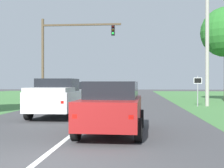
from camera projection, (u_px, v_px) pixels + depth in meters
The scene contains 8 objects.
ground_plane at pixel (100, 113), 17.74m from camera, with size 120.00×120.00×0.00m, color #424244.
lane_centre_stripe at pixel (39, 161), 6.78m from camera, with size 0.16×40.43×0.01m, color white.
red_suv_near at pixel (113, 106), 10.51m from camera, with size 2.25×4.65×1.82m.
pickup_truck_lead at pixel (59, 97), 15.64m from camera, with size 2.35×5.41×1.98m.
traffic_light at pixel (63, 47), 27.30m from camera, with size 7.33×0.40×7.63m.
keep_moving_sign at pixel (198, 87), 22.24m from camera, with size 0.60×0.09×2.28m.
crossing_suv_far at pixel (77, 91), 29.67m from camera, with size 4.79×2.13×1.85m.
utility_pole_right at pixel (207, 50), 22.48m from camera, with size 0.28×0.28×8.40m, color #9E998E.
Camera 1 is at (2.24, -6.39, 1.78)m, focal length 48.03 mm.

